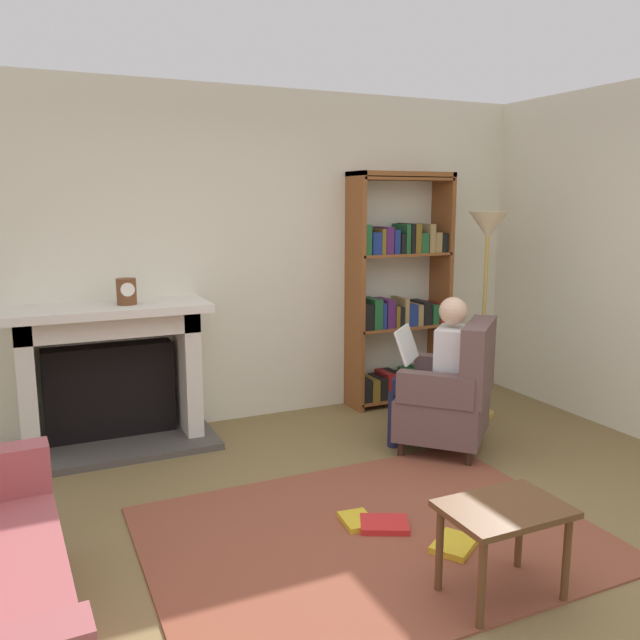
% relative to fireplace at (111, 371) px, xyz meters
% --- Properties ---
extents(ground, '(14.00, 14.00, 0.00)m').
position_rel_fireplace_xyz_m(ground, '(1.10, -2.30, -0.57)').
color(ground, olive).
extents(back_wall, '(5.60, 0.10, 2.70)m').
position_rel_fireplace_xyz_m(back_wall, '(1.10, 0.25, 0.78)').
color(back_wall, silver).
rests_on(back_wall, ground).
extents(side_wall_right, '(0.10, 5.20, 2.70)m').
position_rel_fireplace_xyz_m(side_wall_right, '(3.75, -1.05, 0.78)').
color(side_wall_right, silver).
rests_on(side_wall_right, ground).
extents(area_rug, '(2.40, 1.80, 0.01)m').
position_rel_fireplace_xyz_m(area_rug, '(1.10, -2.00, -0.57)').
color(area_rug, brown).
rests_on(area_rug, ground).
extents(fireplace, '(1.45, 0.64, 1.08)m').
position_rel_fireplace_xyz_m(fireplace, '(0.00, 0.00, 0.00)').
color(fireplace, '#4C4742').
rests_on(fireplace, ground).
extents(mantel_clock, '(0.14, 0.14, 0.19)m').
position_rel_fireplace_xyz_m(mantel_clock, '(0.13, -0.10, 0.60)').
color(mantel_clock, brown).
rests_on(mantel_clock, fireplace).
extents(bookshelf, '(0.93, 0.32, 2.05)m').
position_rel_fireplace_xyz_m(bookshelf, '(2.49, 0.03, 0.39)').
color(bookshelf, brown).
rests_on(bookshelf, ground).
extents(armchair_reading, '(0.89, 0.89, 0.97)m').
position_rel_fireplace_xyz_m(armchair_reading, '(2.24, -1.14, -0.15)').
color(armchair_reading, '#331E14').
rests_on(armchair_reading, ground).
extents(seated_reader, '(0.58, 0.58, 1.14)m').
position_rel_fireplace_xyz_m(seated_reader, '(2.16, -1.05, 0.05)').
color(seated_reader, silver).
rests_on(seated_reader, ground).
extents(side_table, '(0.56, 0.39, 0.45)m').
position_rel_fireplace_xyz_m(side_table, '(1.37, -2.73, -0.19)').
color(side_table, brown).
rests_on(side_table, ground).
extents(scattered_books, '(0.59, 0.72, 0.04)m').
position_rel_fireplace_xyz_m(scattered_books, '(1.25, -2.06, -0.54)').
color(scattered_books, gold).
rests_on(scattered_books, area_rug).
extents(floor_lamp, '(0.32, 0.32, 1.73)m').
position_rel_fireplace_xyz_m(floor_lamp, '(2.94, -0.58, 0.89)').
color(floor_lamp, '#B7933F').
rests_on(floor_lamp, ground).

